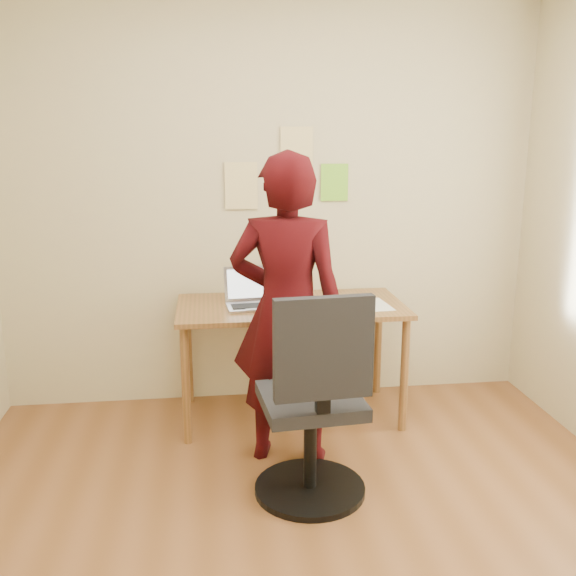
{
  "coord_description": "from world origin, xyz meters",
  "views": [
    {
      "loc": [
        -0.42,
        -2.42,
        1.78
      ],
      "look_at": [
        0.02,
        0.95,
        0.95
      ],
      "focal_mm": 40.0,
      "sensor_mm": 36.0,
      "label": 1
    }
  ],
  "objects": [
    {
      "name": "office_chair",
      "position": [
        0.07,
        0.39,
        0.46
      ],
      "size": [
        0.56,
        0.56,
        1.08
      ],
      "rotation": [
        0.0,
        0.0,
        0.08
      ],
      "color": "black",
      "rests_on": "ground"
    },
    {
      "name": "wall_note_right",
      "position": [
        0.42,
        1.74,
        1.46
      ],
      "size": [
        0.18,
        0.0,
        0.24
      ],
      "primitive_type": "cube",
      "color": "#7ED32F",
      "rests_on": "room"
    },
    {
      "name": "phone",
      "position": [
        0.37,
        1.17,
        0.75
      ],
      "size": [
        0.07,
        0.14,
        0.01
      ],
      "rotation": [
        0.0,
        0.0,
        0.01
      ],
      "color": "black",
      "rests_on": "desk"
    },
    {
      "name": "wall_note_mid",
      "position": [
        0.17,
        1.74,
        1.66
      ],
      "size": [
        0.21,
        0.0,
        0.3
      ],
      "primitive_type": "cube",
      "color": "#EAD28C",
      "rests_on": "room"
    },
    {
      "name": "laptop",
      "position": [
        -0.15,
        1.38,
        0.79
      ],
      "size": [
        0.34,
        0.3,
        0.23
      ],
      "rotation": [
        0.0,
        0.0,
        0.08
      ],
      "color": "#ADADB4",
      "rests_on": "desk"
    },
    {
      "name": "paper_sheet",
      "position": [
        0.58,
        1.3,
        0.74
      ],
      "size": [
        0.24,
        0.32,
        0.0
      ],
      "primitive_type": "cube",
      "rotation": [
        0.0,
        0.0,
        0.08
      ],
      "color": "white",
      "rests_on": "desk"
    },
    {
      "name": "wall_note_left",
      "position": [
        -0.19,
        1.74,
        1.44
      ],
      "size": [
        0.21,
        0.0,
        0.3
      ],
      "primitive_type": "cube",
      "color": "#EAD28C",
      "rests_on": "room"
    },
    {
      "name": "desk",
      "position": [
        0.09,
        1.38,
        0.65
      ],
      "size": [
        1.4,
        0.7,
        0.74
      ],
      "color": "brown",
      "rests_on": "ground"
    },
    {
      "name": "room",
      "position": [
        0.0,
        0.0,
        1.35
      ],
      "size": [
        3.58,
        3.58,
        2.78
      ],
      "color": "brown",
      "rests_on": "ground"
    },
    {
      "name": "person",
      "position": [
        -0.0,
        0.85,
        0.85
      ],
      "size": [
        0.7,
        0.55,
        1.69
      ],
      "primitive_type": "imported",
      "rotation": [
        0.0,
        0.0,
        2.88
      ],
      "color": "#34070A",
      "rests_on": "ground"
    }
  ]
}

